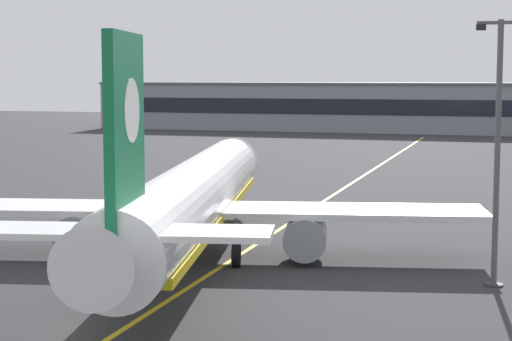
{
  "coord_description": "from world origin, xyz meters",
  "views": [
    {
      "loc": [
        16.45,
        -29.76,
        10.0
      ],
      "look_at": [
        1.96,
        15.03,
        5.05
      ],
      "focal_mm": 62.38,
      "sensor_mm": 36.0,
      "label": 1
    }
  ],
  "objects": [
    {
      "name": "airliner_foreground",
      "position": [
        -1.73,
        15.15,
        3.37
      ],
      "size": [
        32.26,
        41.07,
        11.65
      ],
      "color": "white",
      "rests_on": "ground"
    },
    {
      "name": "safety_cone_by_nose_gear",
      "position": [
        -1.49,
        32.04,
        0.26
      ],
      "size": [
        0.44,
        0.44,
        0.55
      ],
      "color": "orange",
      "rests_on": "ground"
    },
    {
      "name": "ground_plane",
      "position": [
        0.0,
        0.0,
        0.0
      ],
      "size": [
        400.0,
        400.0,
        0.0
      ],
      "primitive_type": "plane",
      "color": "#2D2D30"
    },
    {
      "name": "taxiway_centreline",
      "position": [
        0.0,
        30.0,
        0.0
      ],
      "size": [
        5.28,
        179.94,
        0.01
      ],
      "primitive_type": "cube",
      "rotation": [
        0.0,
        0.0,
        0.03
      ],
      "color": "yellow",
      "rests_on": "ground"
    },
    {
      "name": "apron_lamp_post",
      "position": [
        14.44,
        13.68,
        6.65
      ],
      "size": [
        2.24,
        0.9,
        12.69
      ],
      "color": "#515156",
      "rests_on": "ground"
    },
    {
      "name": "terminal_building",
      "position": [
        -6.66,
        132.95,
        4.52
      ],
      "size": [
        119.63,
        12.4,
        9.02
      ],
      "color": "gray",
      "rests_on": "ground"
    }
  ]
}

